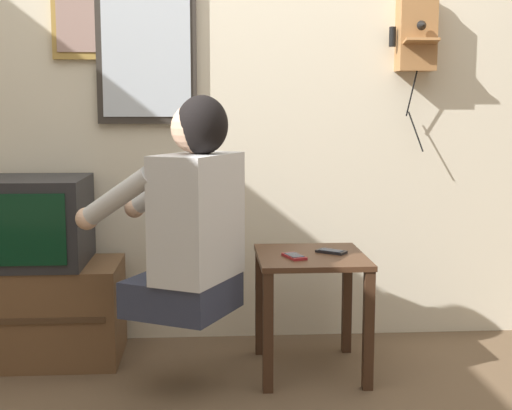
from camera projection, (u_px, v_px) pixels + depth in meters
name	position (u px, v px, depth m)	size (l,w,h in m)	color
wall_back	(217.00, 72.00, 3.33)	(6.80, 0.05, 2.55)	beige
side_table	(311.00, 280.00, 2.98)	(0.45, 0.49, 0.50)	#422819
person	(190.00, 216.00, 2.73)	(0.65, 0.59, 0.84)	#2D3347
tv_stand	(35.00, 312.00, 3.14)	(0.75, 0.43, 0.43)	brown
television	(29.00, 221.00, 3.10)	(0.49, 0.46, 0.38)	#232326
wall_phone_antique	(416.00, 32.00, 3.28)	(0.21, 0.19, 0.76)	#9E6B3D
framed_picture	(87.00, 8.00, 3.21)	(0.32, 0.03, 0.46)	olive
wall_mirror	(147.00, 53.00, 3.25)	(0.46, 0.03, 0.65)	#2D2823
cell_phone_held	(294.00, 256.00, 2.90)	(0.10, 0.14, 0.01)	maroon
cell_phone_spare	(331.00, 251.00, 2.99)	(0.14, 0.12, 0.01)	black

